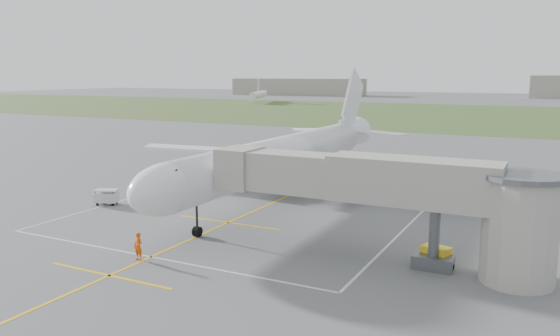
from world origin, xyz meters
The scene contains 11 objects.
ground centered at (0.00, 0.00, 0.00)m, with size 700.00×700.00×0.00m, color #57575A.
grass_strip centered at (0.00, 130.00, 0.01)m, with size 700.00×120.00×0.02m, color #415726.
apron_markings centered at (0.00, -5.82, 0.01)m, with size 28.20×60.00×0.01m.
airliner centered at (0.00, 0.75, 4.39)m, with size 38.93×46.75×13.52m.
jet_bridge centered at (15.72, -13.50, 4.74)m, with size 23.40×5.00×7.20m.
gpu_unit centered at (18.03, -12.84, 0.66)m, with size 2.06×1.70×1.34m.
baggage_cart centered at (-14.14, -9.75, 0.76)m, with size 2.46×2.01×1.49m.
ramp_worker_nose centered at (-0.33, -20.87, 0.97)m, with size 0.70×0.46×1.93m, color #E34A07.
ramp_worker_wing centered at (-10.05, 0.11, 0.91)m, with size 0.88×0.69×1.81m, color #FF5608.
distant_hangars centered at (-16.15, 265.19, 5.17)m, with size 345.00×49.00×12.00m.
distant_aircraft centered at (-3.97, 178.01, 3.59)m, with size 206.55×45.27×8.85m.
Camera 1 is at (24.54, -48.34, 12.56)m, focal length 35.00 mm.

